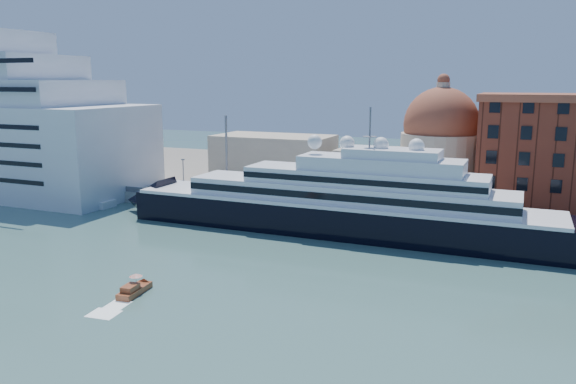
% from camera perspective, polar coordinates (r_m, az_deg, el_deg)
% --- Properties ---
extents(ground, '(400.00, 400.00, 0.00)m').
position_cam_1_polar(ground, '(88.39, -5.14, -7.14)').
color(ground, '#355C57').
rests_on(ground, ground).
extents(quay, '(180.00, 10.00, 2.50)m').
position_cam_1_polar(quay, '(118.01, 2.61, -1.78)').
color(quay, gray).
rests_on(quay, ground).
extents(land, '(260.00, 72.00, 2.00)m').
position_cam_1_polar(land, '(156.43, 7.84, 1.25)').
color(land, slate).
rests_on(land, ground).
extents(quay_fence, '(180.00, 0.10, 1.20)m').
position_cam_1_polar(quay_fence, '(113.50, 1.83, -1.34)').
color(quay_fence, slate).
rests_on(quay_fence, quay).
extents(superyacht, '(91.07, 12.63, 27.22)m').
position_cam_1_polar(superyacht, '(105.23, 3.51, -1.47)').
color(superyacht, black).
rests_on(superyacht, ground).
extents(service_barge, '(13.52, 4.96, 3.01)m').
position_cam_1_polar(service_barge, '(134.97, -19.66, -0.95)').
color(service_barge, white).
rests_on(service_barge, ground).
extents(water_taxi, '(2.56, 6.05, 2.79)m').
position_cam_1_polar(water_taxi, '(78.01, -15.39, -9.52)').
color(water_taxi, brown).
rests_on(water_taxi, ground).
extents(church, '(66.00, 18.00, 25.50)m').
position_cam_1_polar(church, '(136.83, 8.64, 4.01)').
color(church, beige).
rests_on(church, land).
extents(lamp_posts, '(120.80, 2.40, 18.00)m').
position_cam_1_polar(lamp_posts, '(119.76, -3.34, 2.59)').
color(lamp_posts, slate).
rests_on(lamp_posts, quay).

